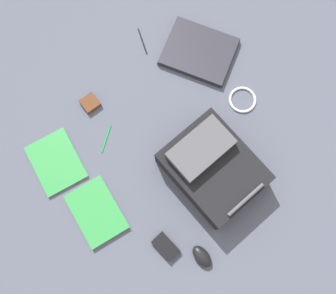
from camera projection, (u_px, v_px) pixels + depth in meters
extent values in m
plane|color=#4C5160|center=(171.00, 144.00, 1.89)|extent=(3.70, 3.70, 0.00)
cube|color=black|center=(213.00, 169.00, 1.79)|extent=(0.34, 0.42, 0.14)
cube|color=#4C4C51|center=(201.00, 149.00, 1.71)|extent=(0.27, 0.17, 0.05)
cylinder|color=#4C4C51|center=(246.00, 200.00, 1.68)|extent=(0.20, 0.02, 0.02)
cube|color=#24242C|center=(199.00, 52.00, 1.98)|extent=(0.39, 0.42, 0.02)
cube|color=#2D2D38|center=(199.00, 51.00, 1.97)|extent=(0.38, 0.41, 0.01)
cube|color=silver|center=(56.00, 162.00, 1.86)|extent=(0.25, 0.29, 0.01)
cube|color=#2D8C3F|center=(56.00, 162.00, 1.86)|extent=(0.26, 0.30, 0.00)
cube|color=silver|center=(97.00, 212.00, 1.81)|extent=(0.23, 0.29, 0.02)
cube|color=#2D8C3F|center=(96.00, 212.00, 1.80)|extent=(0.24, 0.30, 0.00)
ellipsoid|color=black|center=(202.00, 256.00, 1.75)|extent=(0.07, 0.11, 0.04)
torus|color=silver|center=(242.00, 100.00, 1.93)|extent=(0.13, 0.13, 0.01)
cube|color=black|center=(166.00, 246.00, 1.77)|extent=(0.07, 0.12, 0.03)
cylinder|color=black|center=(142.00, 41.00, 2.00)|extent=(0.07, 0.14, 0.01)
cylinder|color=#198C33|center=(106.00, 139.00, 1.89)|extent=(0.12, 0.08, 0.01)
cube|color=#59331E|center=(90.00, 103.00, 1.92)|extent=(0.08, 0.08, 0.03)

